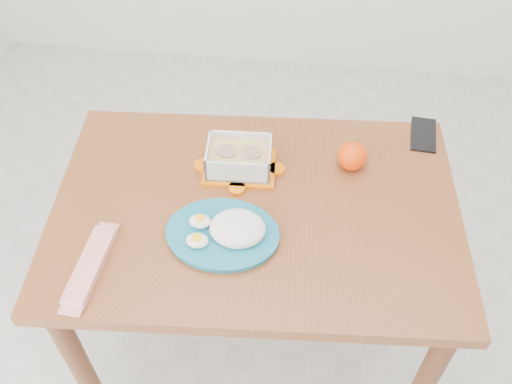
# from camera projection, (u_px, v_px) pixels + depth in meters

# --- Properties ---
(ground) EXTENTS (3.50, 3.50, 0.00)m
(ground) POSITION_uv_depth(u_px,v_px,m) (281.00, 349.00, 2.08)
(ground) COLOR #B7B7B2
(ground) RESTS_ON ground
(dining_table) EXTENTS (1.15, 0.81, 0.75)m
(dining_table) POSITION_uv_depth(u_px,v_px,m) (256.00, 231.00, 1.63)
(dining_table) COLOR brown
(dining_table) RESTS_ON ground
(food_container) EXTENTS (0.21, 0.17, 0.09)m
(food_container) POSITION_uv_depth(u_px,v_px,m) (239.00, 158.00, 1.61)
(food_container) COLOR orange
(food_container) RESTS_ON dining_table
(orange_fruit) EXTENTS (0.08, 0.08, 0.08)m
(orange_fruit) POSITION_uv_depth(u_px,v_px,m) (352.00, 156.00, 1.62)
(orange_fruit) COLOR #FF3D05
(orange_fruit) RESTS_ON dining_table
(rice_plate) EXTENTS (0.30, 0.30, 0.08)m
(rice_plate) POSITION_uv_depth(u_px,v_px,m) (227.00, 231.00, 1.46)
(rice_plate) COLOR #186D88
(rice_plate) RESTS_ON dining_table
(candy_bar) EXTENTS (0.07, 0.23, 0.02)m
(candy_bar) POSITION_uv_depth(u_px,v_px,m) (90.00, 265.00, 1.41)
(candy_bar) COLOR red
(candy_bar) RESTS_ON dining_table
(smartphone) EXTENTS (0.09, 0.15, 0.01)m
(smartphone) POSITION_uv_depth(u_px,v_px,m) (423.00, 135.00, 1.73)
(smartphone) COLOR black
(smartphone) RESTS_ON dining_table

